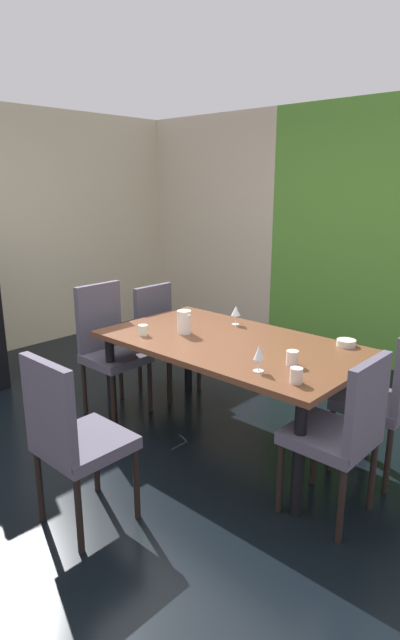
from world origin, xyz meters
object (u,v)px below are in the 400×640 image
chair_left_near (109,343)px  chair_right_far (389,394)px  dining_table (231,351)px  cup_front (292,358)px  wine_glass_west (236,311)px  cup_south (143,330)px  chair_left_far (163,332)px  pitcher_rear (184,322)px  cup_north (296,375)px  chair_right_near (343,429)px  chair_head_near (71,434)px  wine_glass_right (259,353)px  serving_bowl_left (346,343)px

chair_left_near → chair_right_far: (2.08, 0.60, -0.02)m
dining_table → cup_front: size_ratio=20.46×
wine_glass_west → cup_south: 0.76m
chair_left_far → wine_glass_west: bearing=94.4°
chair_left_near → wine_glass_west: (0.79, 0.66, 0.28)m
pitcher_rear → chair_left_near: bearing=-162.1°
cup_south → pitcher_rear: 0.31m
chair_left_near → cup_north: (1.80, -0.05, 0.22)m
chair_left_near → chair_left_far: chair_left_near is taller
chair_right_near → wine_glass_west: size_ratio=6.41×
chair_left_far → chair_right_far: (2.07, 0.00, 0.01)m
cup_south → cup_front: size_ratio=0.83×
chair_head_near → chair_right_far: 1.94m
chair_head_near → pitcher_rear: size_ratio=5.70×
chair_head_near → cup_front: size_ratio=10.81×
chair_left_near → chair_left_far: bearing=179.1°
chair_left_far → dining_table: bearing=73.9°
wine_glass_west → cup_south: bearing=-115.3°
chair_right_near → pitcher_rear: chair_right_near is taller
dining_table → chair_right_near: chair_right_near is taller
chair_right_far → cup_front: bearing=132.8°
cup_front → chair_right_near: bearing=-21.3°
wine_glass_right → cup_front: wine_glass_right is taller
chair_left_far → wine_glass_right: size_ratio=5.88×
chair_left_near → pitcher_rear: size_ratio=6.03×
wine_glass_right → chair_right_near: bearing=5.1°
chair_right_near → chair_left_far: bearing=73.9°
dining_table → chair_right_far: chair_right_far is taller
chair_right_near → cup_south: size_ratio=12.65×
dining_table → chair_left_far: bearing=163.9°
serving_bowl_left → cup_north: 0.81m
chair_left_near → cup_south: bearing=86.4°
cup_front → wine_glass_right: bearing=-112.1°
dining_table → serving_bowl_left: serving_bowl_left is taller
chair_left_near → wine_glass_west: chair_left_near is taller
cup_north → pitcher_rear: (-1.14, 0.26, 0.04)m
chair_right_near → pitcher_rear: size_ratio=5.55×
serving_bowl_left → cup_front: size_ratio=1.42×
wine_glass_west → cup_front: bearing=-30.1°
chair_right_near → cup_north: bearing=100.4°
dining_table → chair_right_far: bearing=16.1°
chair_left_far → cup_south: size_ratio=12.40×
chair_head_near → wine_glass_west: 1.76m
chair_head_near → chair_left_far: size_ratio=1.05×
chair_left_far → cup_north: 1.92m
dining_table → cup_front: 0.61m
chair_left_near → cup_front: 1.65m
chair_left_far → pitcher_rear: (0.65, -0.39, 0.30)m
chair_right_far → cup_south: 1.75m
cup_north → chair_head_near: bearing=-126.5°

